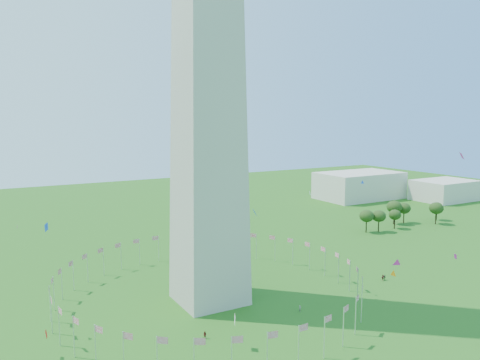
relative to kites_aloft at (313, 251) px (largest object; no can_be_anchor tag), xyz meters
name	(u,v)px	position (x,y,z in m)	size (l,w,h in m)	color
flag_ring	(210,284)	(-13.14, 27.55, -14.42)	(80.24, 80.24, 9.00)	silver
gov_building_east_a	(359,185)	(136.86, 127.55, -10.92)	(50.00, 30.00, 16.00)	beige
gov_building_east_b	(445,190)	(176.86, 97.55, -12.92)	(35.00, 25.00, 12.00)	beige
kites_aloft	(313,251)	(0.00, 0.00, 0.00)	(101.35, 72.13, 37.82)	#CC2699
tree_line_east	(401,216)	(100.93, 62.93, -14.10)	(53.00, 16.14, 10.84)	#2C4D19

